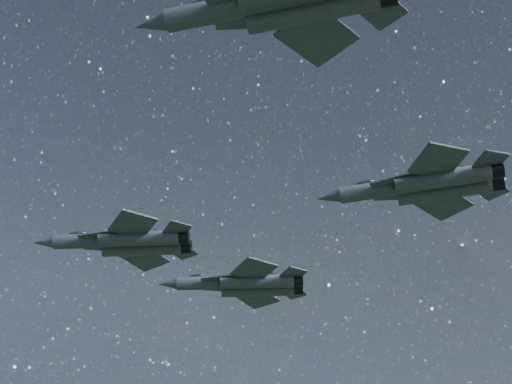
{
  "coord_description": "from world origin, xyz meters",
  "views": [
    {
      "loc": [
        1.13,
        -59.14,
        110.13
      ],
      "look_at": [
        -3.1,
        -0.1,
        151.76
      ],
      "focal_mm": 55.0,
      "sensor_mm": 36.0,
      "label": 1
    }
  ],
  "objects": [
    {
      "name": "jet_lead",
      "position": [
        -15.66,
        3.68,
        149.24
      ],
      "size": [
        15.83,
        11.29,
        4.04
      ],
      "rotation": [
        0.0,
        0.0,
        0.01
      ],
      "color": "#31383D"
    },
    {
      "name": "jet_left",
      "position": [
        -5.87,
        21.25,
        153.8
      ],
      "size": [
        17.66,
        12.57,
        4.5
      ],
      "rotation": [
        0.0,
        0.0,
        0.02
      ],
      "color": "#31383D"
    },
    {
      "name": "jet_slot",
      "position": [
        12.38,
        -1.29,
        150.96
      ],
      "size": [
        17.61,
        12.12,
        4.42
      ],
      "rotation": [
        0.0,
        0.0,
        -0.19
      ],
      "color": "#31383D"
    },
    {
      "name": "jet_right",
      "position": [
        0.71,
        -24.39,
        149.95
      ],
      "size": [
        18.71,
        12.9,
        4.7
      ],
      "rotation": [
        0.0,
        0.0,
        -0.18
      ],
      "color": "#31383D"
    }
  ]
}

